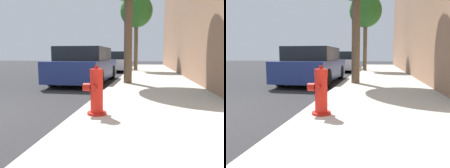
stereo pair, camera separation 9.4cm
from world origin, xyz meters
The scene contains 5 objects.
sidewalk_slab centered at (3.38, 0.00, 0.07)m, with size 2.80×40.00×0.14m.
fire_hydrant centered at (2.35, 0.23, 0.50)m, with size 0.37×0.39×0.77m.
parked_car_near centered at (0.76, 5.30, 0.67)m, with size 1.85×4.37×1.39m.
parked_car_mid centered at (0.92, 11.99, 0.65)m, with size 1.81×4.17×1.34m.
street_tree_far centered at (2.45, 10.74, 3.73)m, with size 1.97×1.97×4.62m.
Camera 1 is at (3.13, -3.06, 1.07)m, focal length 35.00 mm.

